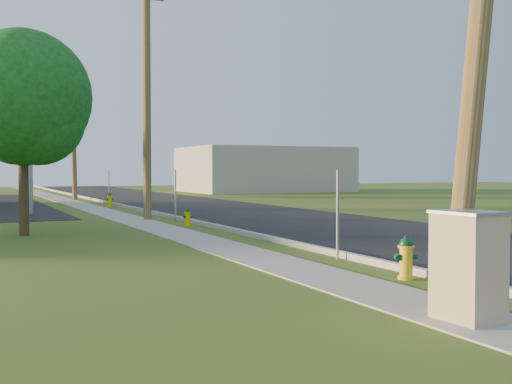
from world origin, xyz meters
TOP-DOWN VIEW (x-y plane):
  - ground_plane at (0.00, 0.00)m, footprint 140.00×140.00m
  - road at (4.50, 10.00)m, footprint 8.00×120.00m
  - curb at (0.50, 10.00)m, footprint 0.15×120.00m
  - sidewalk at (-1.25, 10.00)m, footprint 1.50×120.00m
  - utility_pole_mid at (-0.60, 17.00)m, footprint 1.40×0.32m
  - utility_pole_far at (-0.60, 35.00)m, footprint 1.40×0.32m
  - sign_post_near at (0.25, 4.20)m, footprint 0.05×0.04m
  - sign_post_mid at (0.25, 16.00)m, footprint 0.05×0.04m
  - sign_post_far at (0.25, 28.20)m, footprint 0.05×0.04m
  - price_pylon at (-4.50, 22.50)m, footprint 0.34×2.04m
  - distant_building at (18.00, 45.00)m, footprint 14.00×10.00m
  - tree_verge at (-5.54, 12.63)m, footprint 4.15×4.15m
  - hydrant_near at (0.02, 1.48)m, footprint 0.42×0.37m
  - hydrant_mid at (-0.03, 13.71)m, footprint 0.34×0.30m
  - hydrant_far at (0.01, 26.95)m, footprint 0.40×0.36m
  - utility_cabinet at (-1.36, -1.55)m, footprint 0.70×0.90m

SIDE VIEW (x-z plane):
  - ground_plane at x=0.00m, z-range 0.00..0.00m
  - road at x=4.50m, z-range 0.00..0.02m
  - sidewalk at x=-1.25m, z-range 0.00..0.03m
  - curb at x=0.50m, z-range 0.00..0.15m
  - hydrant_mid at x=-0.03m, z-range -0.01..0.65m
  - hydrant_far at x=0.01m, z-range -0.01..0.76m
  - hydrant_near at x=0.02m, z-range -0.01..0.80m
  - utility_cabinet at x=-1.36m, z-range 0.00..1.48m
  - sign_post_near at x=0.25m, z-range 0.00..2.00m
  - sign_post_mid at x=0.25m, z-range 0.00..2.00m
  - sign_post_far at x=0.25m, z-range 0.00..2.00m
  - distant_building at x=18.00m, z-range 0.00..4.00m
  - tree_verge at x=-5.54m, z-range 0.90..7.19m
  - utility_pole_far at x=-0.60m, z-range 0.05..9.56m
  - utility_pole_mid at x=-0.60m, z-range 0.05..9.85m
  - price_pylon at x=-4.50m, z-range 2.01..8.86m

